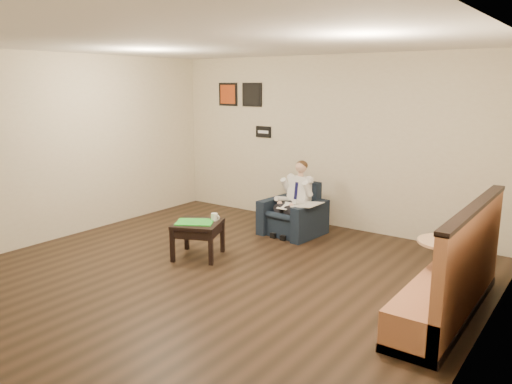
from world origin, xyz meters
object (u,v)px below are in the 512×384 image
Objects in this scene: side_table at (198,240)px; cafe_table at (443,273)px; seated_man at (289,201)px; armchair at (293,209)px; coffee_mug at (214,217)px; green_folder at (195,222)px; smartphone at (206,219)px; banquette at (448,260)px.

side_table is 3.18m from cafe_table.
armchair is at bearing 90.00° from seated_man.
coffee_mug is at bearing -175.89° from cafe_table.
green_folder is (-0.50, -1.61, -0.05)m from seated_man.
banquette is (3.27, 0.02, 0.09)m from smartphone.
green_folder is 3.21m from cafe_table.
seated_man is 0.48× the size of banquette.
seated_man is 1.68m from green_folder.
smartphone is 0.22× the size of cafe_table.
cafe_table is at bearing -18.57° from seated_man.
green_folder reaches higher than side_table.
seated_man reaches higher than cafe_table.
coffee_mug is at bearing -179.96° from banquette.
side_table is at bearing -102.16° from seated_man.
armchair reaches higher than coffee_mug.
cafe_table is (3.03, 0.22, -0.19)m from coffee_mug.
coffee_mug reaches higher than smartphone.
coffee_mug is 0.15× the size of cafe_table.
green_folder reaches higher than smartphone.
side_table is at bearing 56.70° from green_folder.
coffee_mug is 0.05× the size of banquette.
seated_man is 1.48m from smartphone.
side_table is 0.26m from green_folder.
green_folder is at bearing -103.96° from smartphone.
banquette is (2.77, -1.37, 0.03)m from seated_man.
armchair is 1.53m from coffee_mug.
green_folder is (-0.02, -0.03, 0.25)m from side_table.
side_table is 0.85× the size of cafe_table.
smartphone reaches higher than side_table.
cafe_table reaches higher than smartphone.
armchair is at bearing 73.35° from green_folder.
cafe_table is (2.67, -1.26, -0.05)m from armchair.
coffee_mug is 0.68× the size of smartphone.
seated_man is at bearing -90.00° from armchair.
side_table is (-0.49, -1.68, -0.16)m from armchair.
green_folder is at bearing -102.54° from seated_man.
seated_man is 1.83× the size of side_table.
armchair is at bearing 154.65° from cafe_table.
armchair is 0.36× the size of banquette.
cafe_table reaches higher than green_folder.
banquette reaches higher than armchair.
seated_man reaches higher than smartphone.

